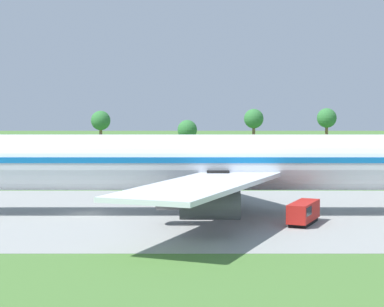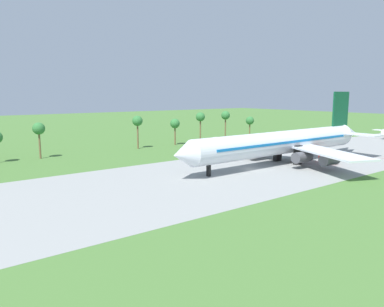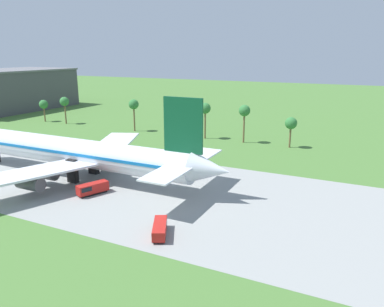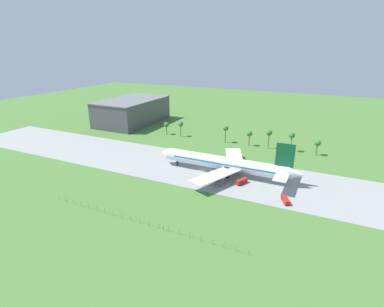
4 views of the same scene
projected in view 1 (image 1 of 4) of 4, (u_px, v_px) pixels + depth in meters
name	position (u px, v px, depth m)	size (l,w,h in m)	color
ground_plane	(91.00, 214.00, 79.14)	(600.00, 600.00, 0.00)	#477233
taxiway_strip	(91.00, 213.00, 79.14)	(320.00, 44.00, 0.02)	gray
jet_airliner	(207.00, 163.00, 78.61)	(74.15, 54.54, 19.73)	silver
fuel_truck	(305.00, 213.00, 71.47)	(4.33, 6.63, 2.31)	black
palm_tree_row	(153.00, 127.00, 127.56)	(104.32, 3.60, 12.06)	brown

